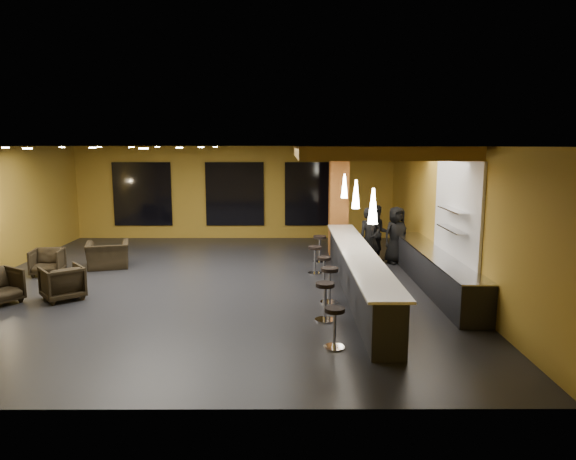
{
  "coord_description": "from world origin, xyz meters",
  "views": [
    {
      "loc": [
        1.96,
        -12.94,
        3.52
      ],
      "look_at": [
        2.0,
        0.5,
        1.3
      ],
      "focal_mm": 32.0,
      "sensor_mm": 36.0,
      "label": 1
    }
  ],
  "objects_px": {
    "pendant_1": "(356,194)",
    "armchair_d": "(108,255)",
    "bar_stool_1": "(325,296)",
    "armchair_b": "(62,283)",
    "armchair_c": "(47,262)",
    "prep_counter": "(434,271)",
    "column": "(339,201)",
    "staff_a": "(370,239)",
    "bar_counter": "(357,273)",
    "staff_b": "(377,234)",
    "bar_stool_5": "(320,245)",
    "bar_stool_3": "(324,267)",
    "pendant_2": "(344,186)",
    "pendant_0": "(373,206)",
    "staff_c": "(396,235)",
    "bar_stool_2": "(330,280)",
    "bar_stool_4": "(315,256)",
    "bar_stool_0": "(335,322)"
  },
  "relations": [
    {
      "from": "pendant_1",
      "to": "armchair_d",
      "type": "xyz_separation_m",
      "value": [
        -6.88,
        2.12,
        -1.97
      ]
    },
    {
      "from": "armchair_d",
      "to": "bar_stool_1",
      "type": "xyz_separation_m",
      "value": [
        5.96,
        -4.57,
        0.13
      ]
    },
    {
      "from": "armchair_b",
      "to": "armchair_c",
      "type": "relative_size",
      "value": 1.08
    },
    {
      "from": "prep_counter",
      "to": "pendant_1",
      "type": "bearing_deg",
      "value": 180.0
    },
    {
      "from": "column",
      "to": "bar_stool_1",
      "type": "bearing_deg",
      "value": -97.92
    },
    {
      "from": "staff_a",
      "to": "bar_stool_1",
      "type": "distance_m",
      "value": 4.66
    },
    {
      "from": "bar_counter",
      "to": "staff_b",
      "type": "distance_m",
      "value": 3.59
    },
    {
      "from": "bar_stool_5",
      "to": "bar_stool_3",
      "type": "bearing_deg",
      "value": -91.19
    },
    {
      "from": "staff_a",
      "to": "bar_stool_3",
      "type": "height_order",
      "value": "staff_a"
    },
    {
      "from": "bar_stool_5",
      "to": "staff_a",
      "type": "bearing_deg",
      "value": -34.04
    },
    {
      "from": "prep_counter",
      "to": "pendant_2",
      "type": "height_order",
      "value": "pendant_2"
    },
    {
      "from": "pendant_0",
      "to": "armchair_c",
      "type": "distance_m",
      "value": 9.31
    },
    {
      "from": "pendant_0",
      "to": "bar_counter",
      "type": "bearing_deg",
      "value": 90.0
    },
    {
      "from": "pendant_1",
      "to": "staff_c",
      "type": "relative_size",
      "value": 0.41
    },
    {
      "from": "prep_counter",
      "to": "staff_c",
      "type": "relative_size",
      "value": 3.49
    },
    {
      "from": "bar_counter",
      "to": "pendant_0",
      "type": "relative_size",
      "value": 11.43
    },
    {
      "from": "armchair_d",
      "to": "bar_stool_5",
      "type": "height_order",
      "value": "bar_stool_5"
    },
    {
      "from": "bar_stool_3",
      "to": "armchair_c",
      "type": "bearing_deg",
      "value": 172.28
    },
    {
      "from": "pendant_0",
      "to": "bar_stool_1",
      "type": "relative_size",
      "value": 0.88
    },
    {
      "from": "pendant_2",
      "to": "armchair_c",
      "type": "xyz_separation_m",
      "value": [
        -8.25,
        -1.19,
        -1.99
      ]
    },
    {
      "from": "bar_counter",
      "to": "prep_counter",
      "type": "bearing_deg",
      "value": 14.04
    },
    {
      "from": "column",
      "to": "bar_stool_3",
      "type": "xyz_separation_m",
      "value": [
        -0.73,
        -3.81,
        -1.29
      ]
    },
    {
      "from": "bar_stool_1",
      "to": "bar_stool_5",
      "type": "distance_m",
      "value": 5.29
    },
    {
      "from": "pendant_2",
      "to": "bar_stool_2",
      "type": "bearing_deg",
      "value": -100.89
    },
    {
      "from": "column",
      "to": "bar_stool_2",
      "type": "xyz_separation_m",
      "value": [
        -0.72,
        -5.36,
        -1.23
      ]
    },
    {
      "from": "prep_counter",
      "to": "pendant_2",
      "type": "bearing_deg",
      "value": 128.66
    },
    {
      "from": "armchair_c",
      "to": "bar_stool_5",
      "type": "height_order",
      "value": "bar_stool_5"
    },
    {
      "from": "staff_a",
      "to": "bar_stool_3",
      "type": "xyz_separation_m",
      "value": [
        -1.41,
        -1.62,
        -0.43
      ]
    },
    {
      "from": "pendant_0",
      "to": "armchair_d",
      "type": "bearing_deg",
      "value": 146.09
    },
    {
      "from": "bar_stool_2",
      "to": "bar_stool_5",
      "type": "distance_m",
      "value": 4.09
    },
    {
      "from": "column",
      "to": "armchair_c",
      "type": "relative_size",
      "value": 4.37
    },
    {
      "from": "column",
      "to": "pendant_1",
      "type": "bearing_deg",
      "value": -90.0
    },
    {
      "from": "bar_stool_1",
      "to": "bar_stool_4",
      "type": "bearing_deg",
      "value": 89.89
    },
    {
      "from": "column",
      "to": "bar_stool_5",
      "type": "bearing_deg",
      "value": -118.2
    },
    {
      "from": "bar_counter",
      "to": "column",
      "type": "bearing_deg",
      "value": 90.0
    },
    {
      "from": "column",
      "to": "armchair_b",
      "type": "xyz_separation_m",
      "value": [
        -6.87,
        -5.05,
        -1.36
      ]
    },
    {
      "from": "staff_c",
      "to": "bar_stool_2",
      "type": "distance_m",
      "value": 4.6
    },
    {
      "from": "armchair_d",
      "to": "bar_stool_2",
      "type": "distance_m",
      "value": 7.02
    },
    {
      "from": "armchair_c",
      "to": "column",
      "type": "bearing_deg",
      "value": 10.9
    },
    {
      "from": "column",
      "to": "staff_a",
      "type": "distance_m",
      "value": 2.45
    },
    {
      "from": "prep_counter",
      "to": "bar_stool_1",
      "type": "distance_m",
      "value": 3.81
    },
    {
      "from": "bar_counter",
      "to": "bar_stool_0",
      "type": "xyz_separation_m",
      "value": [
        -0.85,
        -3.38,
        -0.03
      ]
    },
    {
      "from": "bar_counter",
      "to": "armchair_d",
      "type": "height_order",
      "value": "bar_counter"
    },
    {
      "from": "armchair_c",
      "to": "staff_c",
      "type": "bearing_deg",
      "value": 0.27
    },
    {
      "from": "pendant_1",
      "to": "pendant_2",
      "type": "bearing_deg",
      "value": 90.0
    },
    {
      "from": "bar_counter",
      "to": "column",
      "type": "height_order",
      "value": "column"
    },
    {
      "from": "bar_stool_0",
      "to": "bar_stool_1",
      "type": "height_order",
      "value": "bar_stool_1"
    },
    {
      "from": "prep_counter",
      "to": "bar_stool_5",
      "type": "relative_size",
      "value": 7.33
    },
    {
      "from": "staff_b",
      "to": "staff_c",
      "type": "bearing_deg",
      "value": -20.4
    },
    {
      "from": "staff_a",
      "to": "armchair_c",
      "type": "xyz_separation_m",
      "value": [
        -8.93,
        -0.6,
        -0.53
      ]
    }
  ]
}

